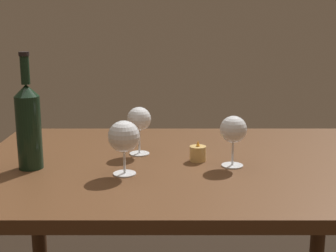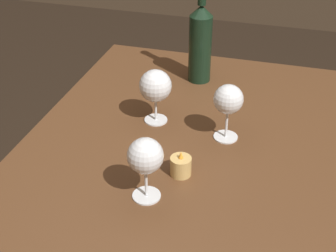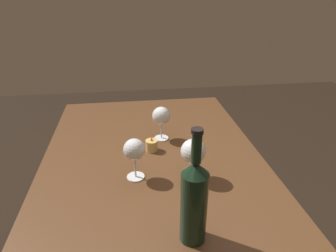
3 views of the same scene
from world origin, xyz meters
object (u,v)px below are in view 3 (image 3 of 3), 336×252
at_px(wine_glass_left, 161,117).
at_px(wine_bottle, 194,200).
at_px(wine_glass_centre, 134,151).
at_px(votive_candle, 151,146).
at_px(wine_glass_right, 193,152).

xyz_separation_m(wine_glass_left, wine_bottle, (-0.61, -0.02, 0.02)).
distance_m(wine_glass_centre, votive_candle, 0.22).
distance_m(wine_glass_right, wine_glass_centre, 0.21).
bearing_deg(wine_bottle, wine_glass_centre, 25.05).
distance_m(wine_glass_left, wine_glass_right, 0.33).
bearing_deg(votive_candle, wine_glass_left, -29.63).
bearing_deg(wine_glass_right, wine_glass_centre, 81.62).
bearing_deg(votive_candle, wine_glass_centre, 159.03).
bearing_deg(wine_bottle, wine_glass_right, -11.82).
height_order(wine_glass_left, wine_glass_right, wine_glass_right).
xyz_separation_m(wine_glass_left, votive_candle, (-0.10, 0.06, -0.09)).
xyz_separation_m(wine_glass_centre, votive_candle, (0.19, -0.07, -0.09)).
bearing_deg(wine_glass_right, votive_candle, 31.74).
bearing_deg(wine_bottle, wine_glass_left, 1.68).
xyz_separation_m(wine_glass_right, wine_bottle, (-0.29, 0.06, 0.03)).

